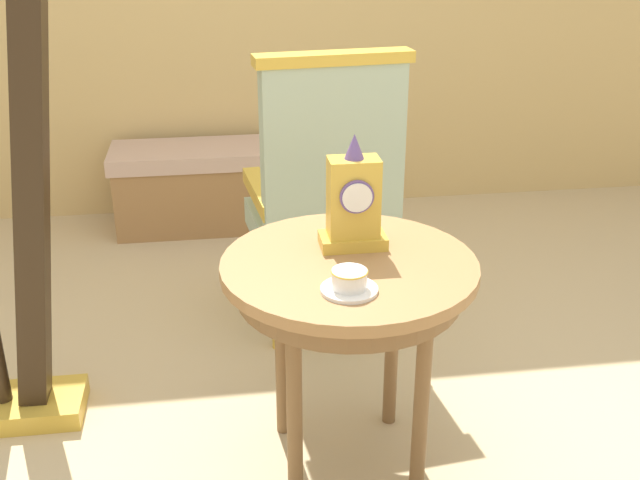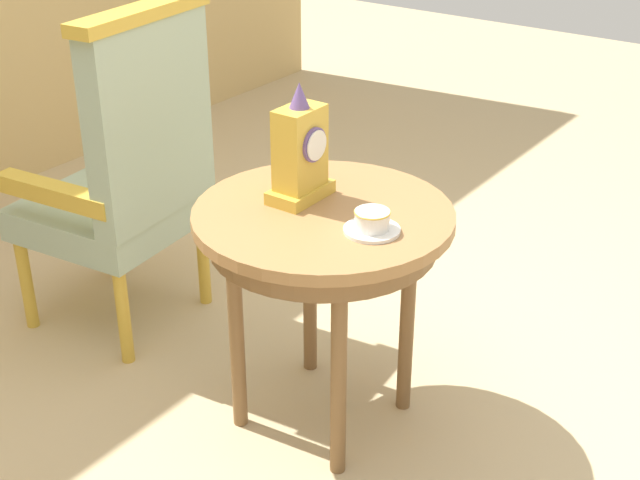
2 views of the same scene
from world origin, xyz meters
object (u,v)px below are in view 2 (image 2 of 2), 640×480
side_table (323,237)px  armchair (128,169)px  teacup_left (372,222)px  mantel_clock (300,153)px

side_table → armchair: (0.06, 0.84, -0.02)m
side_table → teacup_left: bearing=-100.3°
side_table → armchair: size_ratio=0.63×
side_table → teacup_left: size_ratio=4.84×
teacup_left → armchair: armchair is taller
mantel_clock → armchair: bearing=87.7°
teacup_left → mantel_clock: mantel_clock is taller
mantel_clock → armchair: size_ratio=0.29×
side_table → armchair: armchair is taller
armchair → mantel_clock: bearing=-92.3°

